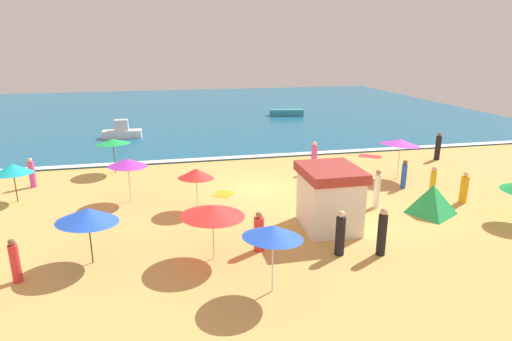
# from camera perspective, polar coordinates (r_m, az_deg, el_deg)

# --- Properties ---
(ground_plane) EXTENTS (60.00, 60.00, 0.00)m
(ground_plane) POSITION_cam_1_polar(r_m,az_deg,el_deg) (23.19, 0.45, -2.35)
(ground_plane) COLOR #E0A856
(ocean_water) EXTENTS (60.00, 44.00, 0.10)m
(ocean_water) POSITION_cam_1_polar(r_m,az_deg,el_deg) (50.17, -6.73, 7.96)
(ocean_water) COLOR #196084
(ocean_water) RESTS_ON ground_plane
(wave_breaker_foam) EXTENTS (57.00, 0.70, 0.01)m
(wave_breaker_foam) POSITION_cam_1_polar(r_m,az_deg,el_deg) (29.07, -2.31, 1.80)
(wave_breaker_foam) COLOR white
(wave_breaker_foam) RESTS_ON ocean_water
(lifeguard_cabana) EXTENTS (2.32, 2.80, 2.65)m
(lifeguard_cabana) POSITION_cam_1_polar(r_m,az_deg,el_deg) (18.21, 9.69, -3.50)
(lifeguard_cabana) COLOR white
(lifeguard_cabana) RESTS_ON ground_plane
(beach_umbrella_0) EXTENTS (2.79, 2.78, 2.38)m
(beach_umbrella_0) POSITION_cam_1_polar(r_m,az_deg,el_deg) (25.67, 18.63, 3.58)
(beach_umbrella_0) COLOR silver
(beach_umbrella_0) RESTS_ON ground_plane
(beach_umbrella_3) EXTENTS (2.93, 2.91, 2.17)m
(beach_umbrella_3) POSITION_cam_1_polar(r_m,az_deg,el_deg) (16.00, -21.45, -5.51)
(beach_umbrella_3) COLOR #4C3823
(beach_umbrella_3) RESTS_ON ground_plane
(beach_umbrella_4) EXTENTS (2.55, 2.56, 2.14)m
(beach_umbrella_4) POSITION_cam_1_polar(r_m,az_deg,el_deg) (26.81, -18.47, 3.66)
(beach_umbrella_4) COLOR #4C3823
(beach_umbrella_4) RESTS_ON ground_plane
(beach_umbrella_5) EXTENTS (2.45, 2.44, 2.20)m
(beach_umbrella_5) POSITION_cam_1_polar(r_m,az_deg,el_deg) (21.63, -16.66, 1.00)
(beach_umbrella_5) COLOR silver
(beach_umbrella_5) RESTS_ON ground_plane
(beach_umbrella_6) EXTENTS (2.08, 2.10, 1.98)m
(beach_umbrella_6) POSITION_cam_1_polar(r_m,az_deg,el_deg) (23.85, -29.59, 0.20)
(beach_umbrella_6) COLOR #4C3823
(beach_umbrella_6) RESTS_ON ground_plane
(beach_umbrella_7) EXTENTS (2.37, 2.38, 2.06)m
(beach_umbrella_7) POSITION_cam_1_polar(r_m,az_deg,el_deg) (19.89, -7.95, -0.39)
(beach_umbrella_7) COLOR silver
(beach_umbrella_7) RESTS_ON ground_plane
(beach_umbrella_8) EXTENTS (2.69, 2.69, 2.35)m
(beach_umbrella_8) POSITION_cam_1_polar(r_m,az_deg,el_deg) (13.14, 2.26, -8.11)
(beach_umbrella_8) COLOR silver
(beach_umbrella_8) RESTS_ON ground_plane
(beach_umbrella_9) EXTENTS (3.02, 3.01, 2.11)m
(beach_umbrella_9) POSITION_cam_1_polar(r_m,az_deg,el_deg) (15.25, -5.78, -5.35)
(beach_umbrella_9) COLOR silver
(beach_umbrella_9) RESTS_ON ground_plane
(beach_tent) EXTENTS (2.24, 2.33, 1.38)m
(beach_tent) POSITION_cam_1_polar(r_m,az_deg,el_deg) (21.21, 22.32, -3.53)
(beach_tent) COLOR green
(beach_tent) RESTS_ON ground_plane
(beachgoer_0) EXTENTS (0.33, 0.33, 1.57)m
(beachgoer_0) POSITION_cam_1_polar(r_m,az_deg,el_deg) (24.31, 19.04, -0.49)
(beachgoer_0) COLOR blue
(beachgoer_0) RESTS_ON ground_plane
(beachgoer_1) EXTENTS (0.39, 0.39, 1.85)m
(beachgoer_1) POSITION_cam_1_polar(r_m,az_deg,el_deg) (21.05, 15.76, -2.41)
(beachgoer_1) COLOR white
(beachgoer_1) RESTS_ON ground_plane
(beachgoer_2) EXTENTS (0.48, 0.48, 1.74)m
(beachgoer_2) POSITION_cam_1_polar(r_m,az_deg,el_deg) (16.18, 11.11, -8.28)
(beachgoer_2) COLOR black
(beachgoer_2) RESTS_ON ground_plane
(beachgoer_3) EXTENTS (0.39, 0.39, 1.56)m
(beachgoer_3) POSITION_cam_1_polar(r_m,az_deg,el_deg) (16.23, 0.38, -8.25)
(beachgoer_3) COLOR red
(beachgoer_3) RESTS_ON ground_plane
(beachgoer_4) EXTENTS (0.38, 0.38, 1.68)m
(beachgoer_4) POSITION_cam_1_polar(r_m,az_deg,el_deg) (23.16, 22.39, -1.54)
(beachgoer_4) COLOR orange
(beachgoer_4) RESTS_ON ground_plane
(beachgoer_5) EXTENTS (0.42, 0.42, 1.53)m
(beachgoer_5) POSITION_cam_1_polar(r_m,az_deg,el_deg) (16.25, -29.33, -10.50)
(beachgoer_5) COLOR red
(beachgoer_5) RESTS_ON ground_plane
(beachgoer_6) EXTENTS (0.48, 0.48, 1.89)m
(beachgoer_6) POSITION_cam_1_polar(r_m,az_deg,el_deg) (26.04, 7.71, 1.71)
(beachgoer_6) COLOR #D84CA5
(beachgoer_6) RESTS_ON ground_plane
(beachgoer_7) EXTENTS (0.38, 0.38, 1.57)m
(beachgoer_7) POSITION_cam_1_polar(r_m,az_deg,el_deg) (23.28, 25.88, -2.14)
(beachgoer_7) COLOR orange
(beachgoer_7) RESTS_ON ground_plane
(beachgoer_8) EXTENTS (0.38, 0.38, 1.64)m
(beachgoer_8) POSITION_cam_1_polar(r_m,az_deg,el_deg) (26.10, -27.58, -0.34)
(beachgoer_8) COLOR #D84CA5
(beachgoer_8) RESTS_ON ground_plane
(beachgoer_9) EXTENTS (0.42, 0.42, 1.85)m
(beachgoer_9) POSITION_cam_1_polar(r_m,az_deg,el_deg) (16.51, 16.37, -7.89)
(beachgoer_9) COLOR black
(beachgoer_9) RESTS_ON ground_plane
(beachgoer_10) EXTENTS (0.48, 0.48, 1.84)m
(beachgoer_10) POSITION_cam_1_polar(r_m,az_deg,el_deg) (31.04, 22.99, 2.90)
(beachgoer_10) COLOR black
(beachgoer_10) RESTS_ON ground_plane
(beach_towel_0) EXTENTS (1.32, 1.37, 0.01)m
(beach_towel_0) POSITION_cam_1_polar(r_m,az_deg,el_deg) (22.34, -4.31, -3.13)
(beach_towel_0) COLOR orange
(beach_towel_0) RESTS_ON ground_plane
(beach_towel_1) EXTENTS (1.73, 1.60, 0.01)m
(beach_towel_1) POSITION_cam_1_polar(r_m,az_deg,el_deg) (30.64, 14.89, 1.84)
(beach_towel_1) COLOR red
(beach_towel_1) RESTS_ON ground_plane
(small_boat_0) EXTENTS (3.08, 1.12, 1.47)m
(small_boat_0) POSITION_cam_1_polar(r_m,az_deg,el_deg) (36.56, -17.36, 4.91)
(small_boat_0) COLOR white
(small_boat_0) RESTS_ON ocean_water
(small_boat_1) EXTENTS (3.64, 1.77, 0.66)m
(small_boat_1) POSITION_cam_1_polar(r_m,az_deg,el_deg) (45.79, 4.07, 7.68)
(small_boat_1) COLOR teal
(small_boat_1) RESTS_ON ocean_water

